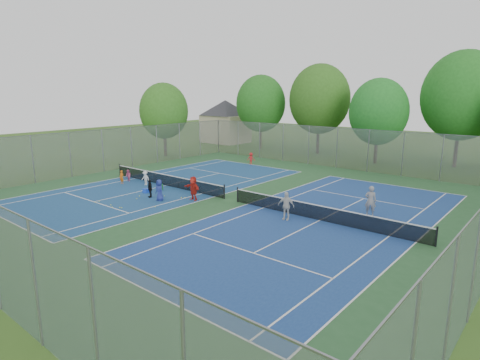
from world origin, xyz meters
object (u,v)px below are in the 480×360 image
(net_left, at_px, (166,180))
(ball_crate, at_px, (146,191))
(ball_hopper, at_px, (161,187))
(instructor, at_px, (370,201))
(net_right, at_px, (320,213))

(net_left, relative_size, ball_crate, 33.36)
(net_left, bearing_deg, ball_hopper, -53.83)
(net_left, height_order, instructor, instructor)
(net_left, relative_size, ball_hopper, 26.10)
(net_right, distance_m, ball_hopper, 13.13)
(net_right, relative_size, instructor, 6.83)
(ball_hopper, relative_size, instructor, 0.26)
(net_left, relative_size, instructor, 6.83)
(net_right, distance_m, ball_crate, 13.56)
(net_left, distance_m, net_right, 14.00)
(ball_crate, bearing_deg, net_right, 10.50)
(net_left, xyz_separation_m, ball_hopper, (0.93, -1.28, -0.21))
(net_left, bearing_deg, instructor, 10.18)
(instructor, bearing_deg, ball_hopper, -5.74)
(net_right, distance_m, instructor, 3.44)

